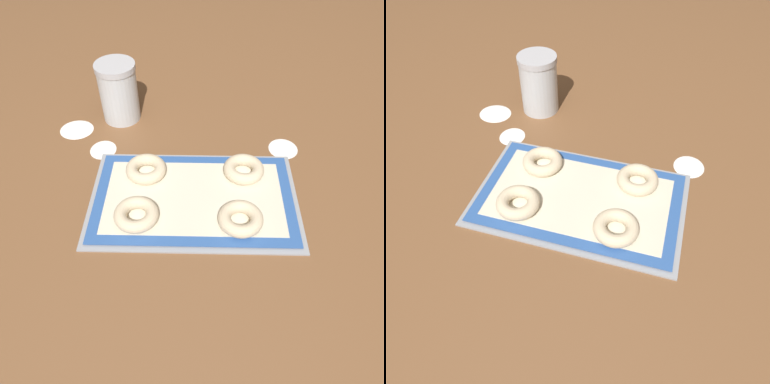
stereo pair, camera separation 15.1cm
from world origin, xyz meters
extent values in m
plane|color=brown|center=(0.00, 0.00, 0.00)|extent=(2.80, 2.80, 0.00)
cube|color=#93969B|center=(0.00, 0.01, 0.00)|extent=(0.48, 0.30, 0.01)
cube|color=#2D569E|center=(0.00, 0.01, 0.01)|extent=(0.45, 0.27, 0.00)
cube|color=beige|center=(0.00, 0.01, 0.01)|extent=(0.40, 0.22, 0.00)
torus|color=beige|center=(-0.12, -0.05, 0.03)|extent=(0.10, 0.10, 0.03)
torus|color=beige|center=(0.10, -0.06, 0.03)|extent=(0.10, 0.10, 0.03)
torus|color=beige|center=(-0.12, 0.09, 0.03)|extent=(0.10, 0.10, 0.03)
torus|color=beige|center=(0.12, 0.09, 0.03)|extent=(0.10, 0.10, 0.03)
cylinder|color=silver|center=(-0.21, 0.33, 0.07)|extent=(0.10, 0.10, 0.15)
cylinder|color=#B2B2B7|center=(-0.21, 0.33, 0.16)|extent=(0.11, 0.11, 0.02)
ellipsoid|color=white|center=(0.23, 0.20, 0.00)|extent=(0.08, 0.08, 0.00)
ellipsoid|color=white|center=(-0.24, 0.18, 0.00)|extent=(0.07, 0.08, 0.00)
ellipsoid|color=white|center=(-0.33, 0.27, 0.00)|extent=(0.09, 0.09, 0.00)
camera|label=1|loc=(0.01, -0.56, 0.65)|focal=35.00mm
camera|label=2|loc=(0.16, -0.54, 0.65)|focal=35.00mm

